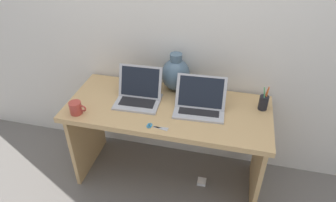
% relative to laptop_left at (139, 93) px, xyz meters
% --- Properties ---
extents(ground_plane, '(6.00, 6.00, 0.00)m').
position_rel_laptop_left_xyz_m(ground_plane, '(0.23, -0.03, -0.79)').
color(ground_plane, slate).
extents(back_wall, '(4.40, 0.04, 2.40)m').
position_rel_laptop_left_xyz_m(back_wall, '(0.23, 0.32, 0.41)').
color(back_wall, silver).
rests_on(back_wall, ground).
extents(desk, '(1.47, 0.63, 0.72)m').
position_rel_laptop_left_xyz_m(desk, '(0.23, -0.03, -0.22)').
color(desk, tan).
rests_on(desk, ground).
extents(laptop_left, '(0.33, 0.27, 0.24)m').
position_rel_laptop_left_xyz_m(laptop_left, '(0.00, 0.00, 0.00)').
color(laptop_left, '#B2B2B7').
rests_on(laptop_left, desk).
extents(laptop_right, '(0.36, 0.27, 0.23)m').
position_rel_laptop_left_xyz_m(laptop_right, '(0.45, -0.01, -0.00)').
color(laptop_right, '#B2B2B7').
rests_on(laptop_right, desk).
extents(green_vase, '(0.22, 0.22, 0.30)m').
position_rel_laptop_left_xyz_m(green_vase, '(0.23, 0.22, 0.07)').
color(green_vase, slate).
rests_on(green_vase, desk).
extents(coffee_mug, '(0.12, 0.08, 0.09)m').
position_rel_laptop_left_xyz_m(coffee_mug, '(-0.37, -0.26, -0.02)').
color(coffee_mug, '#B23D33').
rests_on(coffee_mug, desk).
extents(pen_cup, '(0.06, 0.06, 0.19)m').
position_rel_laptop_left_xyz_m(pen_cup, '(0.89, 0.10, -0.01)').
color(pen_cup, black).
rests_on(pen_cup, desk).
extents(scissors, '(0.15, 0.05, 0.01)m').
position_rel_laptop_left_xyz_m(scissors, '(0.19, -0.28, -0.06)').
color(scissors, '#B7B7BC').
rests_on(scissors, desk).
extents(power_brick, '(0.07, 0.07, 0.03)m').
position_rel_laptop_left_xyz_m(power_brick, '(0.52, -0.05, -0.77)').
color(power_brick, white).
rests_on(power_brick, ground).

